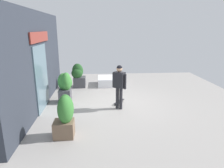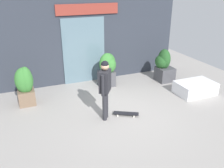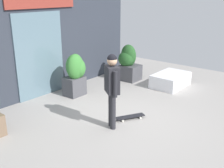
% 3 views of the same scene
% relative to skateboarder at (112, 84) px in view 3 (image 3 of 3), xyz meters
% --- Properties ---
extents(ground_plane, '(12.00, 12.00, 0.00)m').
position_rel_skateboarder_xyz_m(ground_plane, '(0.52, 0.09, -1.10)').
color(ground_plane, '#9E9993').
extents(building_facade, '(7.46, 0.31, 3.79)m').
position_rel_skateboarder_xyz_m(building_facade, '(0.51, 3.18, 0.78)').
color(building_facade, '#2D333D').
rests_on(building_facade, ground_plane).
extents(skateboarder, '(0.46, 0.52, 1.78)m').
position_rel_skateboarder_xyz_m(skateboarder, '(0.00, 0.00, 0.00)').
color(skateboarder, '#28282D').
rests_on(skateboarder, ground_plane).
extents(skateboard, '(0.76, 0.53, 0.08)m').
position_rel_skateboarder_xyz_m(skateboard, '(0.64, -0.07, -1.04)').
color(skateboard, black).
rests_on(skateboard, ground_plane).
extents(planter_box_right, '(0.68, 0.73, 1.31)m').
position_rel_skateboarder_xyz_m(planter_box_right, '(3.25, 1.90, -0.46)').
color(planter_box_right, '#47474C').
rests_on(planter_box_right, ground_plane).
extents(planter_box_mid, '(0.68, 0.62, 1.33)m').
position_rel_skateboarder_xyz_m(planter_box_mid, '(0.96, 2.26, -0.33)').
color(planter_box_mid, '#47474C').
rests_on(planter_box_mid, ground_plane).
extents(snow_ledge, '(1.36, 0.90, 0.44)m').
position_rel_skateboarder_xyz_m(snow_ledge, '(3.60, 0.37, -0.88)').
color(snow_ledge, white).
rests_on(snow_ledge, ground_plane).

